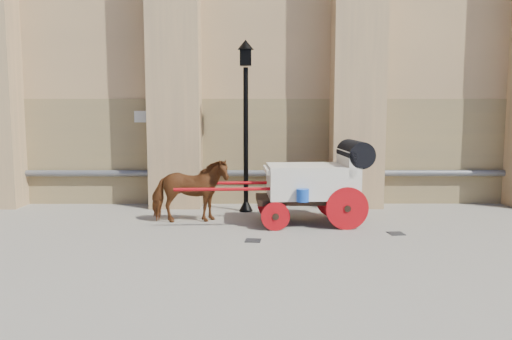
{
  "coord_description": "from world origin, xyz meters",
  "views": [
    {
      "loc": [
        1.16,
        -10.18,
        2.64
      ],
      "look_at": [
        1.21,
        1.49,
        1.27
      ],
      "focal_mm": 35.0,
      "sensor_mm": 36.0,
      "label": 1
    }
  ],
  "objects": [
    {
      "name": "carriage",
      "position": [
        2.67,
        1.43,
        1.06
      ],
      "size": [
        4.55,
        1.67,
        1.97
      ],
      "rotation": [
        0.0,
        0.0,
        0.05
      ],
      "color": "black",
      "rests_on": "ground"
    },
    {
      "name": "drain_grate_near",
      "position": [
        1.14,
        -0.18,
        0.01
      ],
      "size": [
        0.36,
        0.36,
        0.01
      ],
      "primitive_type": "cube",
      "rotation": [
        0.0,
        0.0,
        -0.12
      ],
      "color": "black",
      "rests_on": "ground"
    },
    {
      "name": "street_lamp",
      "position": [
        0.95,
        2.91,
        2.4
      ],
      "size": [
        0.42,
        0.42,
        4.48
      ],
      "color": "black",
      "rests_on": "ground"
    },
    {
      "name": "horse",
      "position": [
        -0.36,
        1.56,
        0.76
      ],
      "size": [
        1.91,
        1.08,
        1.52
      ],
      "primitive_type": "imported",
      "rotation": [
        0.0,
        0.0,
        1.72
      ],
      "color": "brown",
      "rests_on": "ground"
    },
    {
      "name": "ground",
      "position": [
        0.0,
        0.0,
        0.0
      ],
      "size": [
        90.0,
        90.0,
        0.0
      ],
      "primitive_type": "plane",
      "color": "#6E675B",
      "rests_on": "ground"
    },
    {
      "name": "drain_grate_far",
      "position": [
        4.26,
        0.4,
        0.01
      ],
      "size": [
        0.35,
        0.35,
        0.01
      ],
      "primitive_type": "cube",
      "rotation": [
        0.0,
        0.0,
        0.11
      ],
      "color": "black",
      "rests_on": "ground"
    }
  ]
}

